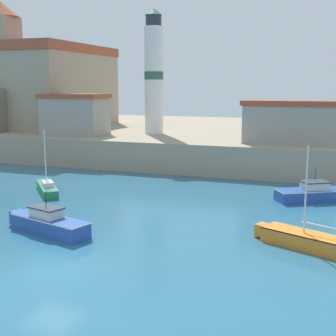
# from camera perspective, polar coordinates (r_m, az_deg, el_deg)

# --- Properties ---
(ground_plane) EXTENTS (200.00, 200.00, 0.00)m
(ground_plane) POSITION_cam_1_polar(r_m,az_deg,el_deg) (23.24, -13.99, -11.95)
(ground_plane) COLOR #28607F
(quay_seawall) EXTENTS (120.00, 40.00, 3.04)m
(quay_seawall) POSITION_cam_1_polar(r_m,az_deg,el_deg) (63.77, 8.82, 3.52)
(quay_seawall) COLOR gray
(quay_seawall) RESTS_ON ground
(motorboat_blue_0) EXTENTS (5.91, 4.31, 2.41)m
(motorboat_blue_0) POSITION_cam_1_polar(r_m,az_deg,el_deg) (36.98, 17.32, -2.96)
(motorboat_blue_0) COLOR #284C9E
(motorboat_blue_0) RESTS_ON ground
(sailboat_green_1) EXTENTS (4.30, 4.68, 5.13)m
(sailboat_green_1) POSITION_cam_1_polar(r_m,az_deg,el_deg) (39.09, -14.53, -2.33)
(sailboat_green_1) COLOR #237A4C
(sailboat_green_1) RESTS_ON ground
(sailboat_orange_2) EXTENTS (5.86, 3.41, 5.50)m
(sailboat_orange_2) POSITION_cam_1_polar(r_m,az_deg,el_deg) (26.33, 16.66, -8.37)
(sailboat_orange_2) COLOR orange
(sailboat_orange_2) RESTS_ON ground
(motorboat_blue_3) EXTENTS (6.13, 2.92, 2.47)m
(motorboat_blue_3) POSITION_cam_1_polar(r_m,az_deg,el_deg) (28.57, -14.43, -6.51)
(motorboat_blue_3) COLOR #284C9E
(motorboat_blue_3) RESTS_ON ground
(church) EXTENTS (13.88, 18.10, 16.56)m
(church) POSITION_cam_1_polar(r_m,az_deg,el_deg) (66.62, -14.00, 9.99)
(church) COLOR gray
(church) RESTS_ON quay_seawall
(lighthouse) EXTENTS (2.19, 2.19, 14.18)m
(lighthouse) POSITION_cam_1_polar(r_m,az_deg,el_deg) (54.81, -1.74, 11.41)
(lighthouse) COLOR silver
(lighthouse) RESTS_ON quay_seawall
(harbor_shed_near_wharf) EXTENTS (7.32, 4.35, 4.66)m
(harbor_shed_near_wharf) POSITION_cam_1_polar(r_m,az_deg,el_deg) (54.64, -11.27, 6.46)
(harbor_shed_near_wharf) COLOR gray
(harbor_shed_near_wharf) RESTS_ON quay_seawall
(harbor_shed_mid_row) EXTENTS (9.37, 4.88, 4.15)m
(harbor_shed_mid_row) POSITION_cam_1_polar(r_m,az_deg,el_deg) (47.49, 14.85, 5.51)
(harbor_shed_mid_row) COLOR gray
(harbor_shed_mid_row) RESTS_ON quay_seawall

